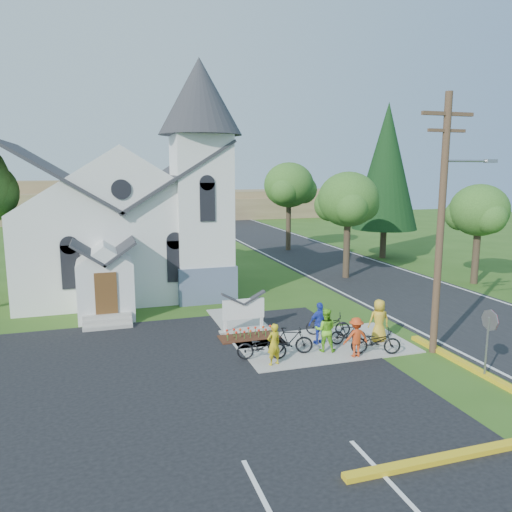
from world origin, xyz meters
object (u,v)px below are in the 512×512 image
object	(u,v)px
cyclist_2	(320,323)
utility_pole	(443,217)
stop_sign	(489,329)
bike_4	(376,341)
cyclist_0	(274,344)
cyclist_3	(356,337)
cyclist_1	(325,330)
church_sign	(243,310)
bike_2	(328,324)
bike_0	(262,347)
bike_3	(348,334)
cyclist_4	(379,320)
bike_1	(290,340)

from	to	relation	value
cyclist_2	utility_pole	bearing A→B (deg)	147.94
stop_sign	bike_4	world-z (taller)	stop_sign
stop_sign	cyclist_0	bearing A→B (deg)	153.80
cyclist_2	cyclist_3	world-z (taller)	cyclist_2
cyclist_1	church_sign	bearing A→B (deg)	-30.86
cyclist_0	bike_2	world-z (taller)	cyclist_0
cyclist_0	bike_0	xyz separation A→B (m)	(-0.26, 0.64, -0.29)
bike_3	cyclist_2	bearing A→B (deg)	81.83
bike_4	cyclist_4	bearing A→B (deg)	-17.03
utility_pole	cyclist_3	bearing A→B (deg)	173.20
utility_pole	bike_3	world-z (taller)	utility_pole
stop_sign	cyclist_1	bearing A→B (deg)	136.66
cyclist_0	cyclist_2	bearing A→B (deg)	-165.40
cyclist_2	cyclist_4	bearing A→B (deg)	165.24
stop_sign	cyclist_3	distance (m)	4.68
cyclist_1	bike_4	distance (m)	1.99
utility_pole	cyclist_0	bearing A→B (deg)	174.99
bike_1	cyclist_2	distance (m)	1.75
bike_1	bike_4	world-z (taller)	bike_1
cyclist_0	cyclist_4	distance (m)	5.17
cyclist_1	cyclist_4	world-z (taller)	cyclist_4
bike_1	cyclist_3	world-z (taller)	cyclist_3
cyclist_3	bike_3	bearing A→B (deg)	-103.85
church_sign	cyclist_3	world-z (taller)	church_sign
bike_0	bike_1	distance (m)	1.26
bike_3	cyclist_4	bearing A→B (deg)	-78.96
bike_1	cyclist_1	bearing A→B (deg)	-78.37
bike_0	bike_4	size ratio (longest dim) A/B	0.97
utility_pole	bike_0	distance (m)	8.48
cyclist_0	bike_1	world-z (taller)	cyclist_0
stop_sign	bike_0	bearing A→B (deg)	150.49
utility_pole	cyclist_3	xyz separation A→B (m)	(-3.30, 0.39, -4.58)
stop_sign	cyclist_4	size ratio (longest dim) A/B	1.38
cyclist_3	cyclist_0	bearing A→B (deg)	-1.23
cyclist_4	bike_4	bearing A→B (deg)	63.67
utility_pole	cyclist_2	distance (m)	6.38
cyclist_0	bike_1	bearing A→B (deg)	-155.21
cyclist_0	bike_2	distance (m)	4.12
bike_0	cyclist_3	size ratio (longest dim) A/B	1.22
cyclist_2	bike_4	bearing A→B (deg)	128.52
bike_1	cyclist_3	xyz separation A→B (m)	(2.30, -1.04, 0.24)
bike_0	bike_3	bearing A→B (deg)	-67.50
bike_0	church_sign	bearing A→B (deg)	10.80
cyclist_0	utility_pole	bearing A→B (deg)	158.65
church_sign	stop_sign	size ratio (longest dim) A/B	0.89
church_sign	cyclist_1	bearing A→B (deg)	-54.83
stop_sign	bike_2	size ratio (longest dim) A/B	1.30
bike_4	utility_pole	bearing A→B (deg)	-81.10
utility_pole	cyclist_2	world-z (taller)	utility_pole
bike_0	bike_1	bearing A→B (deg)	-64.40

